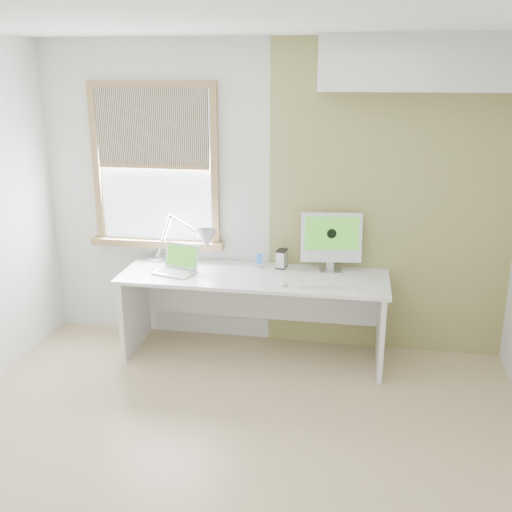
% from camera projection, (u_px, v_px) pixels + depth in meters
% --- Properties ---
extents(room, '(4.04, 3.54, 2.64)m').
position_uv_depth(room, '(225.00, 260.00, 3.45)').
color(room, tan).
rests_on(room, ground).
extents(accent_wall, '(2.00, 0.02, 2.60)m').
position_uv_depth(accent_wall, '(390.00, 203.00, 4.93)').
color(accent_wall, '#9B9154').
rests_on(accent_wall, room).
extents(soffit, '(1.60, 0.40, 0.42)m').
position_uv_depth(soffit, '(429.00, 62.00, 4.40)').
color(soffit, white).
rests_on(soffit, room).
extents(window, '(1.20, 0.14, 1.42)m').
position_uv_depth(window, '(155.00, 167.00, 5.15)').
color(window, olive).
rests_on(window, room).
extents(desk, '(2.20, 0.70, 0.73)m').
position_uv_depth(desk, '(255.00, 294.00, 5.05)').
color(desk, white).
rests_on(desk, room).
extents(desk_lamp, '(0.72, 0.41, 0.42)m').
position_uv_depth(desk_lamp, '(197.00, 241.00, 5.10)').
color(desk_lamp, silver).
rests_on(desk_lamp, desk).
extents(laptop, '(0.38, 0.34, 0.23)m').
position_uv_depth(laptop, '(178.00, 265.00, 4.99)').
color(laptop, silver).
rests_on(laptop, desk).
extents(phone_dock, '(0.09, 0.09, 0.15)m').
position_uv_depth(phone_dock, '(260.00, 263.00, 5.11)').
color(phone_dock, silver).
rests_on(phone_dock, desk).
extents(external_drive, '(0.09, 0.13, 0.16)m').
position_uv_depth(external_drive, '(282.00, 259.00, 5.10)').
color(external_drive, silver).
rests_on(external_drive, desk).
extents(imac, '(0.51, 0.19, 0.49)m').
position_uv_depth(imac, '(331.00, 239.00, 4.96)').
color(imac, silver).
rests_on(imac, desk).
extents(keyboard, '(0.46, 0.18, 0.02)m').
position_uv_depth(keyboard, '(327.00, 285.00, 4.68)').
color(keyboard, white).
rests_on(keyboard, desk).
extents(mouse, '(0.07, 0.10, 0.03)m').
position_uv_depth(mouse, '(283.00, 284.00, 4.70)').
color(mouse, white).
rests_on(mouse, desk).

